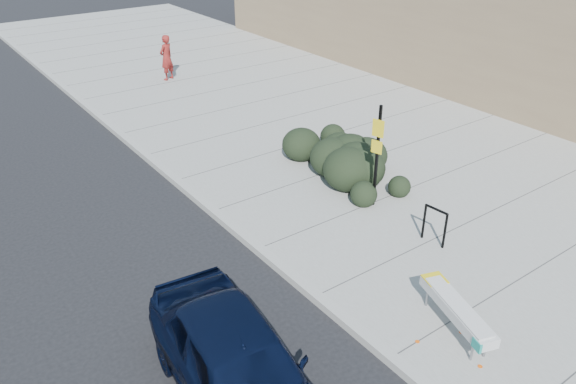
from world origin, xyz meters
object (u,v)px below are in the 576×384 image
bike_rack (435,222)px  pedestrian (166,58)px  sedan_navy (239,368)px  sign_post (377,151)px  bench (457,309)px

bike_rack → pedestrian: size_ratio=0.48×
bike_rack → sedan_navy: bearing=-174.6°
pedestrian → bike_rack: bearing=63.9°
sign_post → pedestrian: 12.48m
bench → pedestrian: 16.73m
bike_rack → bench: bearing=-137.3°
bench → bike_rack: bearing=67.0°
sedan_navy → pedestrian: 16.80m
sign_post → sedan_navy: size_ratio=0.59×
bike_rack → sign_post: 2.21m
sedan_navy → pedestrian: pedestrian is taller
bench → bike_rack: 2.80m
sign_post → pedestrian: sign_post is taller
bike_rack → sign_post: size_ratio=0.34×
sedan_navy → bike_rack: bearing=18.1°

